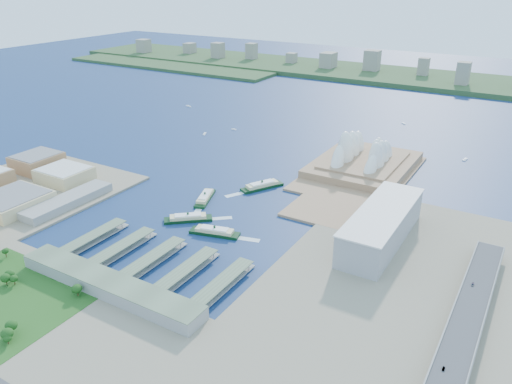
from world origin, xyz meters
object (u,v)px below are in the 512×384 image
Objects in this scene: toaster_building at (381,226)px; ferry_b at (262,184)px; opera_house at (365,149)px; car_b at (443,369)px; ferry_c at (188,217)px; ferry_a at (205,196)px; ferry_d at (215,230)px; car_c at (473,285)px.

toaster_building is 194.14m from ferry_b.
car_b is at bearing -62.99° from opera_house.
opera_house is at bearing -64.22° from ferry_c.
ferry_d is at bearing -67.70° from ferry_a.
ferry_d is 265.15m from car_c.
ferry_b is 129.67m from ferry_c.
opera_house reaches higher than ferry_d.
ferry_a is at bearing 152.84° from car_b.
car_c is (283.99, -119.81, 9.91)m from ferry_b.
car_b reaches higher than ferry_b.
opera_house is 1.16× the size of toaster_building.
ferry_c reaches higher than ferry_a.
ferry_a is 0.99× the size of ferry_c.
opera_house is 249.12m from ferry_a.
opera_house is 167.56m from ferry_b.
ferry_d is at bearing 159.38° from car_b.
opera_house reaches higher than car_c.
opera_house is 290.77m from ferry_c.
opera_house is 3.00× the size of ferry_b.
car_b is at bearing -59.96° from toaster_building.
car_c is at bearing -100.25° from ferry_d.
toaster_building is at bearing -112.94° from ferry_c.
toaster_building is 2.82× the size of ferry_a.
opera_house is 3.23× the size of ferry_c.
ferry_b is at bearing -124.19° from opera_house.
ferry_a is 10.93× the size of car_c.
opera_house reaches higher than ferry_b.
toaster_building is at bearing 150.69° from car_c.
opera_house reaches higher than ferry_c.
opera_house reaches higher than toaster_building.
car_c is (310.14, 7.20, 10.31)m from ferry_c.
car_c is at bearing -128.60° from ferry_c.
ferry_b is (-92.99, -136.88, -26.33)m from opera_house.
ferry_a is at bearing 28.48° from ferry_d.
opera_house is 42.02× the size of car_b.
car_b is at bearing -149.58° from ferry_c.
ferry_d is at bearing -176.00° from car_c.
ferry_c is at bearing -73.10° from ferry_b.
car_b is 117.94m from car_c.
opera_house is 35.77× the size of car_c.
ferry_a is 0.92× the size of ferry_b.
toaster_building is 36.19× the size of car_b.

